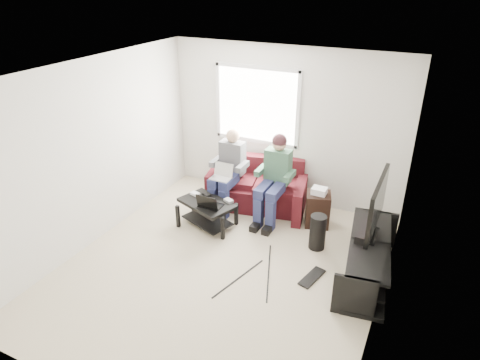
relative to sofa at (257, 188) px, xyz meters
name	(u,v)px	position (x,y,z in m)	size (l,w,h in m)	color
floor	(222,268)	(0.28, -1.82, -0.30)	(4.50, 4.50, 0.00)	#C3B697
ceiling	(217,74)	(0.28, -1.82, 2.30)	(4.50, 4.50, 0.00)	white
wall_back	(285,127)	(0.28, 0.43, 1.00)	(4.50, 4.50, 0.00)	silver
wall_front	(84,296)	(0.28, -4.07, 1.00)	(4.50, 4.50, 0.00)	silver
wall_left	(93,154)	(-1.72, -1.82, 1.00)	(4.50, 4.50, 0.00)	silver
wall_right	(391,219)	(2.28, -1.82, 1.00)	(4.50, 4.50, 0.00)	silver
window	(257,105)	(-0.22, 0.42, 1.30)	(1.48, 0.04, 1.28)	white
sofa	(257,188)	(0.00, 0.00, 0.00)	(1.85, 1.07, 0.79)	#4B1215
person_left	(228,168)	(-0.40, -0.28, 0.42)	(0.40, 0.71, 1.32)	navy
person_right	(275,173)	(0.40, -0.26, 0.48)	(0.40, 0.71, 1.37)	navy
laptop_silver	(221,175)	(-0.40, -0.53, 0.39)	(0.32, 0.22, 0.24)	silver
coffee_table	(207,208)	(-0.42, -0.97, 0.01)	(0.97, 0.77, 0.42)	black
laptop_black	(211,199)	(-0.30, -1.05, 0.24)	(0.34, 0.24, 0.24)	black
controller_a	(195,194)	(-0.70, -0.85, 0.14)	(0.14, 0.09, 0.04)	silver
controller_b	(207,194)	(-0.52, -0.79, 0.14)	(0.14, 0.09, 0.04)	black
controller_c	(229,201)	(-0.12, -0.82, 0.14)	(0.14, 0.09, 0.04)	gray
tv_stand	(367,261)	(2.05, -1.14, -0.06)	(0.72, 1.71, 0.55)	black
tv	(377,205)	(2.05, -1.04, 0.71)	(0.12, 1.10, 0.81)	black
soundbar	(363,231)	(1.93, -1.04, 0.30)	(0.12, 0.50, 0.10)	black
drink_cup	(376,213)	(2.00, -0.51, 0.31)	(0.08, 0.08, 0.12)	olive
console_white	(362,274)	(2.05, -1.54, 0.02)	(0.30, 0.22, 0.06)	silver
console_grey	(373,243)	(2.05, -0.84, 0.03)	(0.34, 0.26, 0.08)	gray
console_black	(367,258)	(2.05, -1.19, 0.02)	(0.38, 0.30, 0.07)	black
subwoofer	(318,232)	(1.29, -0.80, -0.04)	(0.23, 0.23, 0.52)	black
keyboard_floor	(312,277)	(1.44, -1.49, -0.29)	(0.15, 0.46, 0.03)	black
end_table	(318,208)	(1.10, -0.18, -0.01)	(0.36, 0.36, 0.64)	black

